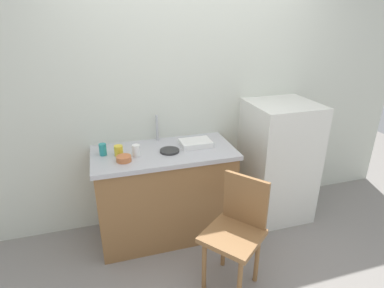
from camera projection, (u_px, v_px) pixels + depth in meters
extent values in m
plane|color=gray|center=(224.00, 270.00, 2.63)|extent=(8.00, 8.00, 0.00)
cube|color=silver|center=(190.00, 93.00, 3.02)|extent=(4.80, 0.10, 2.58)
cube|color=olive|center=(165.00, 195.00, 2.95)|extent=(1.22, 0.60, 0.84)
cube|color=#B7B7BC|center=(164.00, 152.00, 2.79)|extent=(1.26, 0.64, 0.04)
cylinder|color=#B7B7BC|center=(157.00, 128.00, 2.95)|extent=(0.02, 0.02, 0.25)
cube|color=silver|center=(277.00, 161.00, 3.19)|extent=(0.63, 0.61, 1.22)
cylinder|color=olive|center=(204.00, 265.00, 2.38)|extent=(0.04, 0.04, 0.45)
cylinder|color=olive|center=(240.00, 283.00, 2.22)|extent=(0.04, 0.04, 0.45)
cylinder|color=olive|center=(224.00, 243.00, 2.61)|extent=(0.04, 0.04, 0.45)
cylinder|color=olive|center=(257.00, 258.00, 2.45)|extent=(0.04, 0.04, 0.45)
cube|color=olive|center=(232.00, 236.00, 2.32)|extent=(0.56, 0.56, 0.04)
cube|color=olive|center=(245.00, 200.00, 2.38)|extent=(0.25, 0.30, 0.40)
cube|color=white|center=(196.00, 143.00, 2.87)|extent=(0.28, 0.20, 0.05)
cylinder|color=#C67042|center=(124.00, 159.00, 2.56)|extent=(0.12, 0.12, 0.05)
cylinder|color=#2D2D2D|center=(170.00, 151.00, 2.74)|extent=(0.17, 0.17, 0.02)
cylinder|color=teal|center=(103.00, 150.00, 2.66)|extent=(0.06, 0.06, 0.10)
cylinder|color=white|center=(136.00, 151.00, 2.64)|extent=(0.07, 0.07, 0.10)
cylinder|color=yellow|center=(119.00, 151.00, 2.66)|extent=(0.07, 0.07, 0.09)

